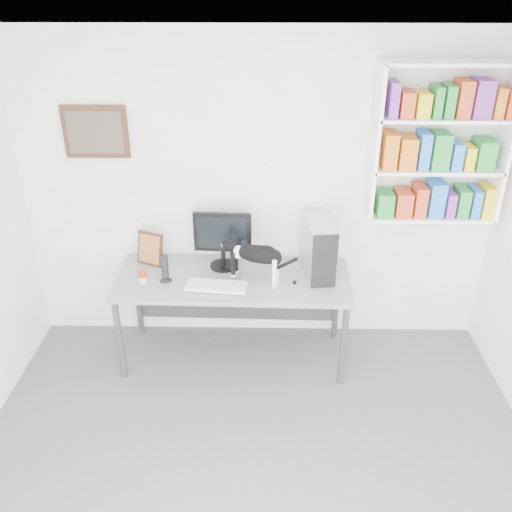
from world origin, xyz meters
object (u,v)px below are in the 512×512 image
object	(u,v)px
pc_tower	(318,248)
speaker	(165,268)
cat	(256,263)
bookshelf	(440,144)
monitor	(223,240)
keyboard	(217,286)
leaning_print	(150,248)
desk	(234,318)
soup_can	(142,277)

from	to	relation	value
pc_tower	speaker	xyz separation A→B (m)	(-1.24, -0.15, -0.12)
speaker	cat	world-z (taller)	cat
bookshelf	pc_tower	size ratio (longest dim) A/B	2.62
pc_tower	speaker	size ratio (longest dim) A/B	2.01
monitor	pc_tower	xyz separation A→B (m)	(0.79, -0.10, -0.02)
keyboard	leaning_print	world-z (taller)	leaning_print
leaning_print	cat	size ratio (longest dim) A/B	0.52
speaker	pc_tower	bearing A→B (deg)	-7.10
leaning_print	speaker	bearing A→B (deg)	-36.09
cat	monitor	bearing A→B (deg)	156.12
speaker	cat	bearing A→B (deg)	-14.56
desk	pc_tower	xyz separation A→B (m)	(0.70, 0.09, 0.64)
bookshelf	keyboard	bearing A→B (deg)	-165.71
desk	leaning_print	bearing A→B (deg)	163.29
keyboard	leaning_print	xyz separation A→B (m)	(-0.60, 0.40, 0.13)
monitor	speaker	distance (m)	0.53
leaning_print	desk	bearing A→B (deg)	5.03
soup_can	desk	bearing A→B (deg)	6.75
pc_tower	keyboard	bearing A→B (deg)	-169.34
bookshelf	keyboard	distance (m)	2.06
speaker	desk	bearing A→B (deg)	-7.70
speaker	soup_can	distance (m)	0.20
keyboard	pc_tower	bearing A→B (deg)	23.13
monitor	cat	xyz separation A→B (m)	(0.29, -0.25, -0.08)
cat	keyboard	bearing A→B (deg)	-145.14
desk	cat	size ratio (longest dim) A/B	3.40
monitor	speaker	world-z (taller)	monitor
monitor	soup_can	size ratio (longest dim) A/B	5.22
desk	pc_tower	distance (m)	0.95
keyboard	bookshelf	bearing A→B (deg)	20.24
speaker	bookshelf	bearing A→B (deg)	-5.01
pc_tower	bookshelf	bearing A→B (deg)	5.09
leaning_print	cat	distance (m)	0.96
keyboard	speaker	world-z (taller)	speaker
bookshelf	pc_tower	distance (m)	1.23
pc_tower	cat	xyz separation A→B (m)	(-0.50, -0.16, -0.06)
speaker	leaning_print	bearing A→B (deg)	107.10
bookshelf	desk	bearing A→B (deg)	-170.31
speaker	leaning_print	size ratio (longest dim) A/B	0.80
keyboard	pc_tower	xyz separation A→B (m)	(0.82, 0.25, 0.22)
bookshelf	monitor	distance (m)	1.87
desk	soup_can	distance (m)	0.86
bookshelf	pc_tower	xyz separation A→B (m)	(-0.91, -0.19, -0.81)
speaker	keyboard	bearing A→B (deg)	-28.04
soup_can	keyboard	bearing A→B (deg)	-7.45
bookshelf	cat	size ratio (longest dim) A/B	2.20
bookshelf	monitor	xyz separation A→B (m)	(-1.69, -0.09, -0.79)
monitor	leaning_print	size ratio (longest dim) A/B	1.74
pc_tower	cat	bearing A→B (deg)	-169.32
leaning_print	bookshelf	bearing A→B (deg)	24.05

